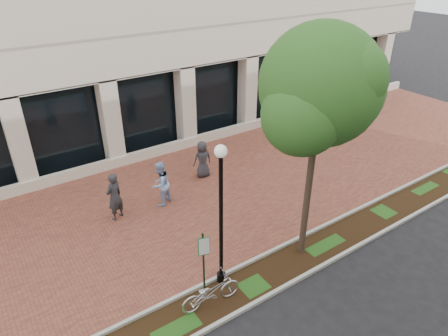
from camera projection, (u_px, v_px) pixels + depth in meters
ground at (203, 195)px, 17.13m from camera, size 120.00×120.00×0.00m
brick_plaza at (203, 195)px, 17.12m from camera, size 40.00×9.00×0.01m
planting_strip at (285, 265)px, 13.32m from camera, size 40.00×1.50×0.01m
curb_plaza_side at (271, 252)px, 13.84m from camera, size 40.00×0.12×0.12m
curb_street_side at (301, 278)px, 12.75m from camera, size 40.00×0.12×0.12m
parking_sign at (204, 259)px, 11.33m from camera, size 0.34×0.07×2.46m
lamppost at (221, 211)px, 11.43m from camera, size 0.36×0.36×4.79m
street_tree at (320, 93)px, 11.23m from camera, size 4.20×3.50×7.70m
locked_bicycle at (211, 292)px, 11.64m from camera, size 1.94×0.82×0.99m
pedestrian_left at (115, 197)px, 15.19m from camera, size 0.86×0.73×1.98m
pedestrian_mid at (160, 184)px, 16.09m from camera, size 1.16×1.07×1.91m
pedestrian_right at (202, 159)px, 18.13m from camera, size 0.92×0.66×1.75m
bollard at (285, 122)px, 22.96m from camera, size 0.12×0.12×1.05m
bike_rack_cluster at (306, 111)px, 24.67m from camera, size 3.46×1.68×0.95m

